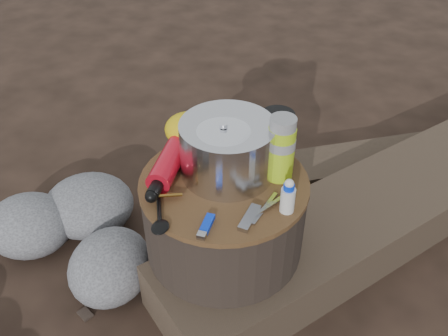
% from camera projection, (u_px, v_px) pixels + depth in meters
% --- Properties ---
extents(ground, '(60.00, 60.00, 0.00)m').
position_uv_depth(ground, '(224.00, 282.00, 1.63)').
color(ground, black).
rests_on(ground, ground).
extents(stump, '(0.47, 0.47, 0.43)m').
position_uv_depth(stump, '(224.00, 236.00, 1.49)').
color(stump, black).
rests_on(stump, ground).
extents(rock_ring, '(0.50, 1.09, 0.22)m').
position_uv_depth(rock_ring, '(16.00, 302.00, 1.43)').
color(rock_ring, '#5D5D62').
rests_on(rock_ring, ground).
extents(log_main, '(1.69, 1.78, 0.18)m').
position_uv_depth(log_main, '(413.00, 193.00, 1.84)').
color(log_main, '#3C2F24').
rests_on(log_main, ground).
extents(log_small, '(1.09, 0.69, 0.09)m').
position_uv_depth(log_small, '(412.00, 156.00, 2.09)').
color(log_small, '#3C2F24').
rests_on(log_small, ground).
extents(foil_windscreen, '(0.26, 0.26, 0.16)m').
position_uv_depth(foil_windscreen, '(228.00, 149.00, 1.34)').
color(foil_windscreen, silver).
rests_on(foil_windscreen, stump).
extents(camping_pot, '(0.17, 0.17, 0.17)m').
position_uv_depth(camping_pot, '(224.00, 154.00, 1.31)').
color(camping_pot, white).
rests_on(camping_pot, stump).
extents(fuel_bottle, '(0.07, 0.28, 0.07)m').
position_uv_depth(fuel_bottle, '(170.00, 161.00, 1.37)').
color(fuel_bottle, red).
rests_on(fuel_bottle, stump).
extents(thermos, '(0.08, 0.08, 0.19)m').
position_uv_depth(thermos, '(281.00, 149.00, 1.32)').
color(thermos, '#9EC618').
rests_on(thermos, stump).
extents(travel_mug, '(0.09, 0.09, 0.14)m').
position_uv_depth(travel_mug, '(277.00, 134.00, 1.42)').
color(travel_mug, black).
rests_on(travel_mug, stump).
extents(stuff_sack, '(0.16, 0.13, 0.11)m').
position_uv_depth(stuff_sack, '(191.00, 130.00, 1.46)').
color(stuff_sack, gold).
rests_on(stuff_sack, stump).
extents(food_pouch, '(0.11, 0.03, 0.14)m').
position_uv_depth(food_pouch, '(242.00, 131.00, 1.43)').
color(food_pouch, '#131345').
rests_on(food_pouch, stump).
extents(lighter, '(0.03, 0.09, 0.02)m').
position_uv_depth(lighter, '(207.00, 224.00, 1.21)').
color(lighter, '#0730D7').
rests_on(lighter, stump).
extents(multitool, '(0.04, 0.10, 0.01)m').
position_uv_depth(multitool, '(250.00, 218.00, 1.23)').
color(multitool, '#A3A3A8').
rests_on(multitool, stump).
extents(pot_grabber, '(0.09, 0.14, 0.01)m').
position_uv_depth(pot_grabber, '(265.00, 207.00, 1.26)').
color(pot_grabber, '#A3A3A8').
rests_on(pot_grabber, stump).
extents(spork, '(0.10, 0.17, 0.01)m').
position_uv_depth(spork, '(159.00, 205.00, 1.27)').
color(spork, black).
rests_on(spork, stump).
extents(squeeze_bottle, '(0.04, 0.04, 0.09)m').
position_uv_depth(squeeze_bottle, '(288.00, 197.00, 1.24)').
color(squeeze_bottle, silver).
rests_on(squeeze_bottle, stump).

